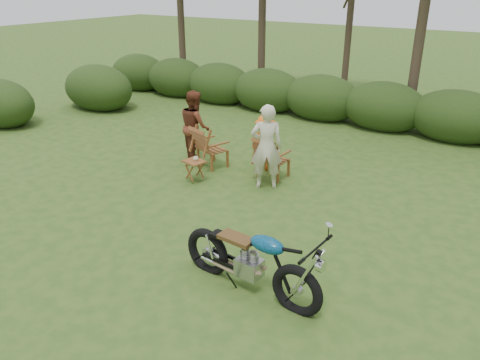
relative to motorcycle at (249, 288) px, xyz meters
The scene contains 9 objects.
ground 0.85m from the motorcycle, behind, with size 80.00×80.00×0.00m, color #2B4B19.
motorcycle is the anchor object (origin of this frame).
lawn_chair_right 4.21m from the motorcycle, 114.51° to the left, with size 0.69×0.69×1.00m, color #603018, non-canonical shape.
lawn_chair_left 4.89m from the motorcycle, 132.19° to the left, with size 0.70×0.70×1.02m, color brown, non-canonical shape.
side_table 4.09m from the motorcycle, 139.14° to the left, with size 0.47×0.40×0.49m, color brown, non-canonical shape.
cup 4.13m from the motorcycle, 138.58° to the left, with size 0.11×0.11×0.09m, color #F2EAC7.
adult_a 3.63m from the motorcycle, 116.28° to the left, with size 0.67×0.44×1.83m, color beige.
adult_b 5.44m from the motorcycle, 136.00° to the left, with size 0.84×0.66×1.73m, color brown.
child 4.68m from the motorcycle, 117.42° to the left, with size 0.85×0.49×1.31m, color orange.
Camera 1 is at (3.80, -4.78, 4.18)m, focal length 35.00 mm.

